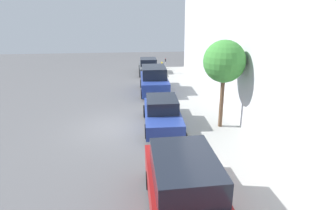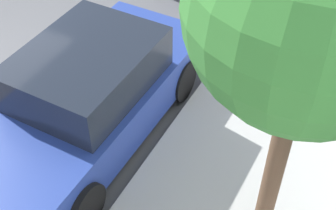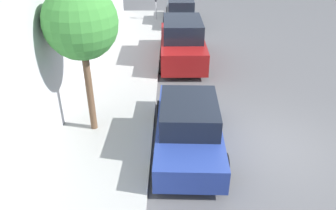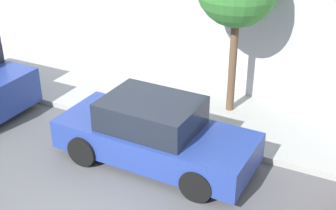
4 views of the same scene
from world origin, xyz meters
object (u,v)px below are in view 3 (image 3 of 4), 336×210
at_px(parked_sedan_third, 188,126).
at_px(parked_suv_second, 182,42).
at_px(parked_sedan_nearest, 181,12).
at_px(street_tree, 81,24).
at_px(parking_meter_near, 156,5).

bearing_deg(parked_sedan_third, parked_suv_second, -90.03).
bearing_deg(parked_suv_second, parked_sedan_nearest, -90.77).
distance_m(parked_sedan_third, street_tree, 4.09).
distance_m(parked_sedan_nearest, parking_meter_near, 1.69).
relative_size(parked_sedan_third, street_tree, 1.04).
relative_size(parking_meter_near, street_tree, 0.34).
bearing_deg(parking_meter_near, parked_sedan_third, 96.35).
height_order(parked_suv_second, street_tree, street_tree).
relative_size(parked_suv_second, street_tree, 1.11).
bearing_deg(street_tree, parked_sedan_third, 166.04).
distance_m(parked_sedan_nearest, parked_sedan_third, 13.26).
bearing_deg(parked_suv_second, parked_sedan_third, 89.97).
bearing_deg(parked_sedan_nearest, parked_suv_second, 89.23).
bearing_deg(parked_sedan_third, parked_sedan_nearest, -90.39).
xyz_separation_m(parked_sedan_nearest, parked_suv_second, (0.09, 6.50, 0.21)).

